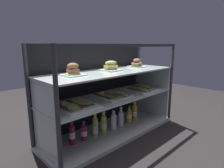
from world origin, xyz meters
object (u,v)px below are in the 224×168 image
Objects in this scene: plated_roll_sandwich_mid_right at (137,64)px; juice_bottle_front_right_end at (58,141)px; plated_roll_sandwich_mid_left at (111,67)px; juice_bottle_front_second at (129,116)px; plated_roll_sandwich_right_of_center at (73,71)px; open_sandwich_tray_far_right at (75,105)px; juice_bottle_front_middle at (95,127)px; open_sandwich_tray_mid_left at (112,95)px; juice_bottle_back_right at (72,134)px; juice_bottle_front_left_end at (121,118)px; juice_bottle_back_center at (104,124)px; open_sandwich_tray_far_left at (141,88)px; juice_bottle_near_post at (134,112)px; juice_bottle_tucked_behind at (114,121)px; juice_bottle_back_left at (84,132)px.

plated_roll_sandwich_mid_right is 1.25m from juice_bottle_front_right_end.
plated_roll_sandwich_mid_left reaches higher than juice_bottle_front_right_end.
juice_bottle_front_second is (0.29, -0.02, -0.62)m from plated_roll_sandwich_mid_left.
open_sandwich_tray_far_right is (-0.02, -0.05, -0.30)m from plated_roll_sandwich_right_of_center.
juice_bottle_front_second is at bearing -2.19° from juice_bottle_front_right_end.
plated_roll_sandwich_right_of_center is 0.97m from juice_bottle_front_second.
juice_bottle_front_right_end is 0.86× the size of juice_bottle_front_middle.
plated_roll_sandwich_mid_left is at bearing 176.78° from juice_bottle_front_second.
open_sandwich_tray_mid_left is 1.52× the size of juice_bottle_back_right.
juice_bottle_front_left_end is at bearing -175.30° from plated_roll_sandwich_mid_right.
plated_roll_sandwich_right_of_center is at bearing -12.76° from juice_bottle_back_right.
juice_bottle_front_right_end is 0.85× the size of juice_bottle_back_right.
juice_bottle_front_second is at bearing 2.01° from open_sandwich_tray_far_right.
juice_bottle_back_right reaches higher than juice_bottle_front_left_end.
plated_roll_sandwich_right_of_center is at bearing -3.66° from juice_bottle_front_right_end.
juice_bottle_back_center is 1.03× the size of juice_bottle_front_left_end.
juice_bottle_back_center is at bearing -178.64° from plated_roll_sandwich_mid_right.
open_sandwich_tray_mid_left is 0.35m from juice_bottle_front_left_end.
plated_roll_sandwich_right_of_center reaches higher than juice_bottle_back_right.
juice_bottle_back_center is (0.39, -0.01, -0.01)m from juice_bottle_back_right.
plated_roll_sandwich_right_of_center is 0.86× the size of juice_bottle_front_right_end.
juice_bottle_front_right_end is (-1.10, 0.07, -0.32)m from open_sandwich_tray_far_left.
juice_bottle_back_right is 0.39m from juice_bottle_back_center.
plated_roll_sandwich_mid_right is at bearing 22.14° from juice_bottle_near_post.
juice_bottle_front_middle reaches higher than juice_bottle_near_post.
open_sandwich_tray_mid_left is 0.51m from juice_bottle_near_post.
juice_bottle_front_second is at bearing -2.34° from juice_bottle_back_right.
juice_bottle_front_left_end is (-0.30, -0.02, -0.62)m from plated_roll_sandwich_mid_right.
juice_bottle_near_post is at bearing -0.35° from plated_roll_sandwich_mid_left.
juice_bottle_front_second is at bearing -0.27° from juice_bottle_tucked_behind.
juice_bottle_back_left is at bearing 172.51° from juice_bottle_front_middle.
open_sandwich_tray_mid_left reaches higher than juice_bottle_front_right_end.
open_sandwich_tray_far_right is 1.67× the size of juice_bottle_front_left_end.
open_sandwich_tray_far_left is 1.63× the size of juice_bottle_back_center.
plated_roll_sandwich_mid_right reaches higher than open_sandwich_tray_far_right.
juice_bottle_near_post is at bearing 2.62° from open_sandwich_tray_far_right.
juice_bottle_front_middle reaches higher than juice_bottle_tucked_behind.
open_sandwich_tray_far_left is (0.01, -0.07, -0.30)m from plated_roll_sandwich_mid_right.
juice_bottle_back_center is (-0.57, 0.05, -0.31)m from open_sandwich_tray_far_left.
juice_bottle_near_post is at bearing -0.68° from plated_roll_sandwich_right_of_center.
open_sandwich_tray_far_left reaches higher than juice_bottle_front_middle.
plated_roll_sandwich_right_of_center is at bearing 178.40° from juice_bottle_front_left_end.
juice_bottle_back_right is 1.20× the size of juice_bottle_front_second.
open_sandwich_tray_far_left is at bearing -3.84° from juice_bottle_back_left.
open_sandwich_tray_far_left is 1.89× the size of juice_bottle_back_left.
open_sandwich_tray_far_right is at bearing -78.42° from juice_bottle_back_right.
open_sandwich_tray_far_right reaches higher than juice_bottle_near_post.
plated_roll_sandwich_mid_left reaches higher than juice_bottle_back_right.
open_sandwich_tray_far_right is at bearing -177.38° from juice_bottle_near_post.
plated_roll_sandwich_mid_left is 0.45m from plated_roll_sandwich_mid_right.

